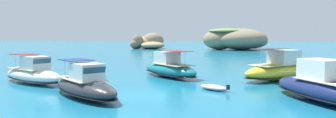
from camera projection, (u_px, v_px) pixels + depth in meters
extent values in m
plane|color=#197093|center=(133.00, 96.00, 22.90)|extent=(400.00, 400.00, 0.00)
ellipsoid|color=#84755B|center=(241.00, 39.00, 93.04)|extent=(21.61, 21.60, 6.26)
ellipsoid|color=#84755B|center=(220.00, 40.00, 94.11)|extent=(13.03, 13.22, 6.00)
ellipsoid|color=#9E8966|center=(244.00, 42.00, 95.94)|extent=(15.40, 12.61, 4.74)
ellipsoid|color=#84755B|center=(239.00, 39.00, 96.21)|extent=(8.02, 8.07, 6.36)
ellipsoid|color=olive|center=(227.00, 31.00, 93.17)|extent=(11.06, 10.05, 1.54)
ellipsoid|color=#84755B|center=(153.00, 41.00, 103.14)|extent=(8.56, 9.49, 5.08)
ellipsoid|color=#9E8966|center=(148.00, 42.00, 103.55)|extent=(11.57, 11.69, 4.05)
ellipsoid|color=#756651|center=(138.00, 42.00, 100.21)|extent=(5.02, 5.02, 4.41)
ellipsoid|color=#9E8966|center=(152.00, 45.00, 99.43)|extent=(10.17, 11.27, 2.30)
ellipsoid|color=#756651|center=(135.00, 44.00, 99.58)|extent=(4.09, 4.86, 2.79)
ellipsoid|color=#19727A|center=(169.00, 70.00, 33.14)|extent=(7.71, 8.35, 1.49)
ellipsoid|color=black|center=(169.00, 73.00, 33.17)|extent=(7.86, 8.52, 0.18)
cube|color=#C6B793|center=(173.00, 64.00, 32.55)|extent=(4.84, 5.11, 0.06)
cube|color=silver|center=(167.00, 57.00, 33.41)|extent=(2.99, 3.06, 1.23)
cube|color=#2D4756|center=(161.00, 56.00, 34.45)|extent=(1.47, 1.33, 0.65)
cylinder|color=silver|center=(153.00, 60.00, 35.94)|extent=(1.42, 1.23, 0.04)
cube|color=maroon|center=(178.00, 51.00, 31.70)|extent=(3.27, 3.33, 0.04)
cylinder|color=silver|center=(170.00, 58.00, 31.26)|extent=(0.03, 0.03, 1.40)
cylinder|color=silver|center=(185.00, 58.00, 32.26)|extent=(0.03, 0.03, 1.40)
ellipsoid|color=#2D2D33|center=(85.00, 88.00, 22.34)|extent=(7.61, 7.29, 1.38)
ellipsoid|color=black|center=(85.00, 92.00, 22.36)|extent=(7.77, 7.44, 0.17)
cube|color=#C6B793|center=(81.00, 78.00, 22.77)|extent=(4.68, 4.55, 0.06)
cube|color=silver|center=(87.00, 72.00, 21.94)|extent=(2.83, 2.79, 1.14)
cube|color=#2D4756|center=(94.00, 71.00, 21.04)|extent=(1.27, 1.34, 0.60)
cylinder|color=silver|center=(106.00, 82.00, 19.84)|extent=(1.18, 1.28, 0.04)
cube|color=navy|center=(76.00, 60.00, 23.29)|extent=(3.08, 3.05, 0.04)
cylinder|color=silver|center=(87.00, 68.00, 23.88)|extent=(0.03, 0.03, 1.30)
cylinder|color=silver|center=(65.00, 69.00, 22.80)|extent=(0.03, 0.03, 1.30)
ellipsoid|color=white|center=(33.00, 76.00, 28.83)|extent=(8.40, 6.28, 1.41)
ellipsoid|color=black|center=(33.00, 79.00, 28.86)|extent=(8.57, 6.40, 0.17)
cube|color=#C6B793|center=(29.00, 69.00, 29.17)|extent=(4.99, 4.10, 0.06)
cube|color=silver|center=(35.00, 63.00, 28.49)|extent=(2.87, 2.66, 1.16)
cube|color=#2D4756|center=(42.00, 62.00, 27.76)|extent=(1.03, 1.53, 0.62)
cylinder|color=silver|center=(53.00, 69.00, 26.80)|extent=(0.90, 1.52, 0.04)
cube|color=maroon|center=(24.00, 54.00, 29.57)|extent=(3.12, 2.92, 0.04)
cylinder|color=silver|center=(33.00, 60.00, 30.30)|extent=(0.03, 0.03, 1.32)
cylinder|color=silver|center=(15.00, 62.00, 28.94)|extent=(0.03, 0.03, 1.32)
ellipsoid|color=yellow|center=(281.00, 71.00, 31.11)|extent=(9.23, 8.64, 1.66)
ellipsoid|color=black|center=(280.00, 75.00, 31.14)|extent=(9.41, 8.81, 0.20)
cube|color=#C6B793|center=(276.00, 65.00, 30.65)|extent=(5.66, 5.41, 0.06)
cube|color=silver|center=(284.00, 57.00, 31.27)|extent=(3.40, 3.34, 1.36)
cube|color=#2D4756|center=(293.00, 55.00, 32.02)|extent=(1.49, 1.62, 0.72)
cylinder|color=silver|center=(304.00, 61.00, 33.13)|extent=(1.38, 1.56, 0.04)
cube|color=#333338|center=(270.00, 49.00, 29.99)|extent=(3.70, 3.64, 0.04)
cylinder|color=silver|center=(261.00, 56.00, 30.90)|extent=(0.03, 0.03, 1.56)
cylinder|color=silver|center=(279.00, 58.00, 29.20)|extent=(0.03, 0.03, 1.56)
ellipsoid|color=navy|center=(327.00, 91.00, 20.48)|extent=(6.33, 9.70, 1.59)
ellipsoid|color=black|center=(326.00, 96.00, 20.50)|extent=(6.46, 9.90, 0.19)
cube|color=#C6B793|center=(336.00, 82.00, 19.75)|extent=(4.25, 5.68, 0.06)
cube|color=silver|center=(322.00, 69.00, 20.82)|extent=(2.85, 3.19, 1.31)
cube|color=#2D4756|center=(308.00, 65.00, 22.09)|extent=(1.79, 1.00, 0.69)
cylinder|color=silver|center=(291.00, 71.00, 23.91)|extent=(1.82, 0.82, 0.04)
ellipsoid|color=#B2B2B2|center=(214.00, 87.00, 25.25)|extent=(2.72, 2.47, 0.44)
cube|color=#9E998E|center=(214.00, 87.00, 25.25)|extent=(1.80, 1.60, 0.06)
cube|color=black|center=(228.00, 87.00, 24.23)|extent=(0.28, 0.28, 0.36)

